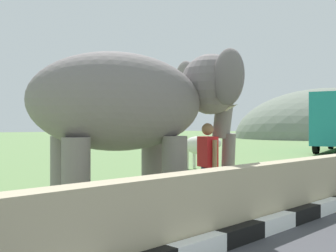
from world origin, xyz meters
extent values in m
cube|color=white|center=(1.00, 3.85, 0.12)|extent=(0.90, 0.20, 0.24)
cube|color=black|center=(1.90, 3.85, 0.12)|extent=(0.90, 0.20, 0.24)
cube|color=white|center=(2.80, 3.85, 0.12)|extent=(0.90, 0.20, 0.24)
cube|color=black|center=(3.70, 3.85, 0.12)|extent=(0.90, 0.20, 0.24)
cube|color=white|center=(4.60, 3.85, 0.12)|extent=(0.90, 0.20, 0.24)
cube|color=tan|center=(2.00, 4.15, 0.50)|extent=(28.00, 0.36, 1.00)
cylinder|color=slate|center=(2.62, 6.36, 0.71)|extent=(0.44, 0.44, 1.43)
cylinder|color=slate|center=(2.33, 5.51, 0.71)|extent=(0.44, 0.44, 1.43)
cylinder|color=slate|center=(1.01, 6.91, 0.71)|extent=(0.44, 0.44, 1.43)
cylinder|color=slate|center=(0.72, 6.06, 0.71)|extent=(0.44, 0.44, 1.43)
ellipsoid|color=slate|center=(1.67, 6.21, 2.02)|extent=(3.45, 2.52, 1.70)
sphere|color=slate|center=(3.44, 5.60, 2.40)|extent=(1.16, 1.16, 1.16)
ellipsoid|color=#D84C8C|center=(3.71, 5.51, 2.55)|extent=(0.55, 0.72, 0.44)
ellipsoid|color=slate|center=(3.55, 6.39, 2.45)|extent=(0.52, 0.93, 1.00)
ellipsoid|color=slate|center=(3.04, 4.91, 2.45)|extent=(0.52, 0.93, 1.00)
cylinder|color=slate|center=(3.71, 5.51, 1.85)|extent=(0.49, 0.61, 1.00)
cylinder|color=slate|center=(3.82, 5.47, 1.05)|extent=(0.35, 0.38, 0.81)
cone|color=beige|center=(3.75, 5.79, 1.95)|extent=(0.32, 0.58, 0.22)
cone|color=beige|center=(3.56, 5.26, 1.95)|extent=(0.32, 0.58, 0.22)
cylinder|color=navy|center=(3.40, 5.72, 0.41)|extent=(0.15, 0.15, 0.82)
cylinder|color=navy|center=(3.33, 5.54, 0.41)|extent=(0.15, 0.15, 0.82)
cube|color=red|center=(3.37, 5.63, 1.11)|extent=(0.36, 0.46, 0.58)
cylinder|color=#9E7251|center=(3.46, 5.87, 1.08)|extent=(0.13, 0.15, 0.52)
cylinder|color=#9E7251|center=(3.28, 5.39, 1.08)|extent=(0.12, 0.12, 0.52)
sphere|color=#9E7251|center=(3.37, 5.63, 1.54)|extent=(0.23, 0.23, 0.23)
cylinder|color=black|center=(26.17, 12.98, 0.50)|extent=(1.04, 0.55, 1.00)
cylinder|color=black|center=(20.50, 11.44, 0.50)|extent=(1.04, 0.55, 1.00)
cylinder|color=beige|center=(9.03, 10.09, 0.33)|extent=(0.12, 0.12, 0.65)
cylinder|color=beige|center=(8.67, 10.13, 0.33)|extent=(0.12, 0.12, 0.65)
cylinder|color=beige|center=(9.13, 10.99, 0.33)|extent=(0.12, 0.12, 0.65)
cylinder|color=beige|center=(8.77, 11.03, 0.33)|extent=(0.12, 0.12, 0.65)
ellipsoid|color=beige|center=(8.90, 10.56, 0.90)|extent=(0.77, 1.56, 0.66)
ellipsoid|color=beige|center=(8.79, 9.64, 1.00)|extent=(0.31, 0.43, 0.32)
ellipsoid|color=slate|center=(55.00, 25.13, 0.00)|extent=(31.08, 24.87, 13.90)
camera|label=1|loc=(-2.79, 0.61, 1.59)|focal=44.22mm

